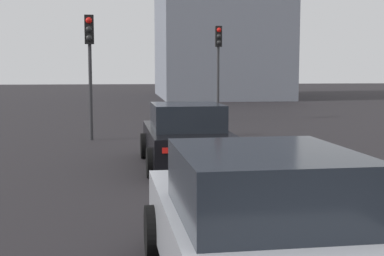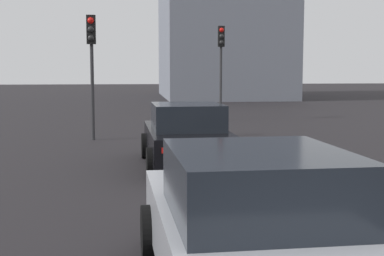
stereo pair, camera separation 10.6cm
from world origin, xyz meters
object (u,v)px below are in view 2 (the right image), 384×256
at_px(car_black_lead, 187,136).
at_px(car_silver_second, 253,228).
at_px(traffic_light_near_right, 221,53).
at_px(traffic_light_near_left, 92,51).

xyz_separation_m(car_black_lead, car_silver_second, (-7.30, 0.13, 0.02)).
bearing_deg(car_black_lead, traffic_light_near_right, -14.93).
relative_size(traffic_light_near_left, traffic_light_near_right, 0.95).
relative_size(car_silver_second, traffic_light_near_left, 1.09).
height_order(car_black_lead, traffic_light_near_right, traffic_light_near_right).
height_order(car_black_lead, car_silver_second, car_silver_second).
xyz_separation_m(car_black_lead, traffic_light_near_right, (11.06, -2.71, 2.26)).
xyz_separation_m(car_silver_second, traffic_light_near_right, (18.36, -2.83, 2.25)).
bearing_deg(traffic_light_near_right, car_black_lead, -12.52).
distance_m(traffic_light_near_left, traffic_light_near_right, 8.03).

